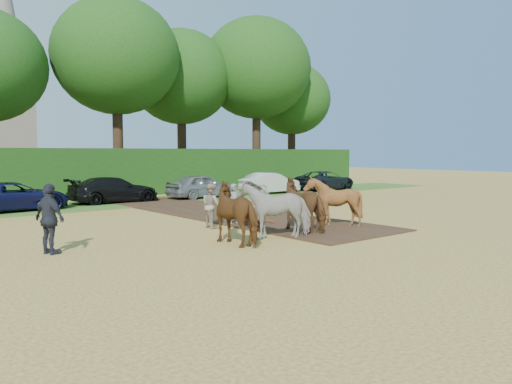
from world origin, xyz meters
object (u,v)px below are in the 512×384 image
at_px(spectator_far, 50,219).
at_px(plough_team, 290,207).
at_px(parked_cars, 145,190).
at_px(spectator_near, 211,206).
at_px(church, 7,61).

distance_m(spectator_far, plough_team, 7.52).
bearing_deg(parked_cars, spectator_far, -127.12).
bearing_deg(spectator_far, spectator_near, -96.82).
distance_m(spectator_near, spectator_far, 6.19).
relative_size(plough_team, church, 0.23).
relative_size(plough_team, parked_cars, 0.17).
height_order(spectator_far, church, church).
relative_size(spectator_near, church, 0.06).
distance_m(spectator_near, plough_team, 3.11).
bearing_deg(parked_cars, church, 85.93).
bearing_deg(church, parked_cars, -94.07).
bearing_deg(plough_team, parked_cars, 84.76).
bearing_deg(church, spectator_near, -95.98).
distance_m(spectator_near, church, 53.13).
relative_size(spectator_near, parked_cars, 0.05).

